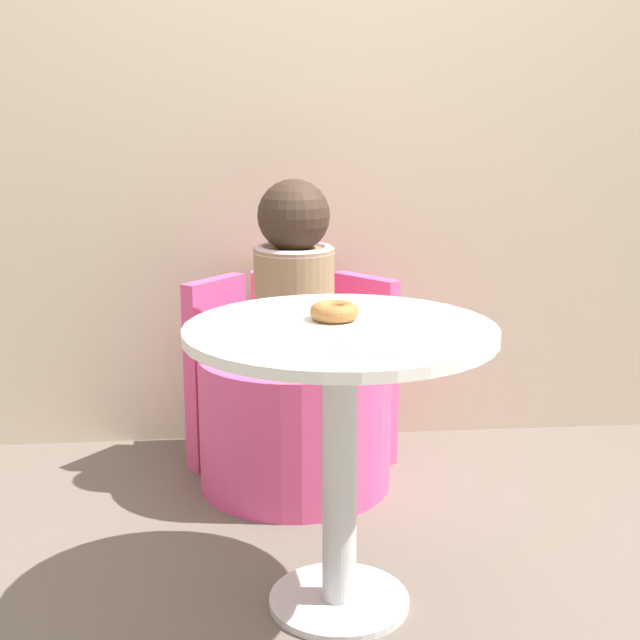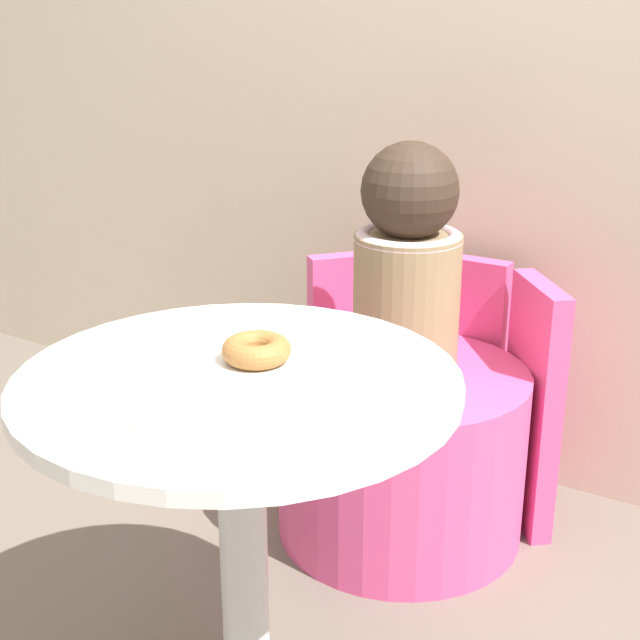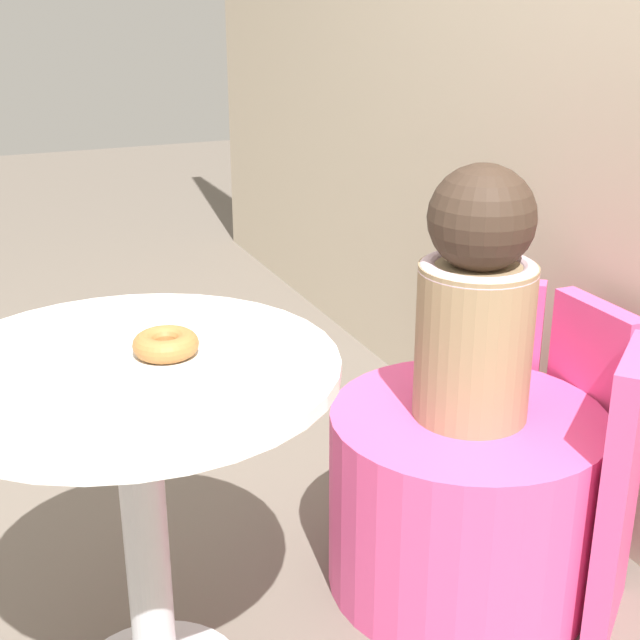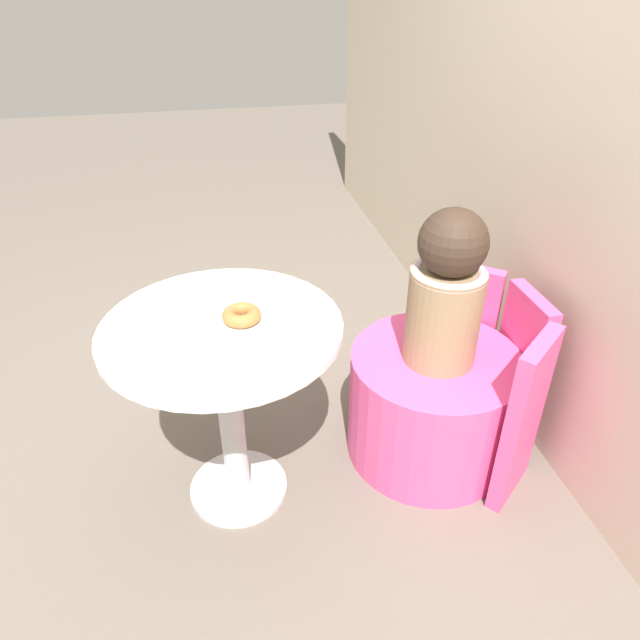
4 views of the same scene
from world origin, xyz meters
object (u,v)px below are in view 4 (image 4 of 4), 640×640
at_px(tub_chair, 431,404).
at_px(child_figure, 446,291).
at_px(round_table, 227,369).
at_px(donut, 242,315).

relative_size(tub_chair, child_figure, 1.11).
relative_size(round_table, tub_chair, 1.18).
relative_size(round_table, donut, 6.23).
bearing_deg(child_figure, donut, -85.43).
bearing_deg(child_figure, tub_chair, 0.00).
distance_m(tub_chair, child_figure, 0.46).
height_order(tub_chair, child_figure, child_figure).
height_order(round_table, donut, donut).
relative_size(child_figure, donut, 4.75).
xyz_separation_m(child_figure, donut, (0.05, -0.64, 0.03)).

